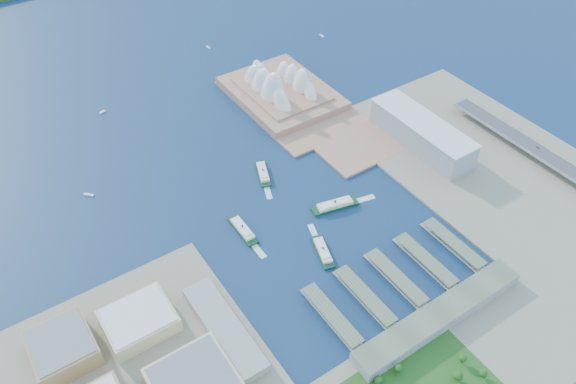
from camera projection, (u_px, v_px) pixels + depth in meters
ground at (341, 242)px, 627.10m from camera, size 3000.00×3000.00×0.00m
east_land at (519, 186)px, 693.47m from camera, size 240.00×500.00×3.00m
peninsula at (290, 102)px, 827.64m from camera, size 135.00×220.00×3.00m
opera_house at (281, 79)px, 817.94m from camera, size 134.00×180.00×58.00m
toaster_building at (421, 133)px, 741.07m from camera, size 45.00×155.00×35.00m
expressway at (559, 168)px, 706.77m from camera, size 26.00×340.00×11.85m
ferry_wharves at (396, 278)px, 584.11m from camera, size 184.00×90.00×9.30m
terminal_building at (439, 316)px, 545.14m from camera, size 200.00×28.00×12.00m
ferry_a at (243, 228)px, 636.29m from camera, size 13.68×51.39×9.69m
ferry_b at (263, 172)px, 708.04m from camera, size 30.12×50.81×9.39m
ferry_c at (323, 250)px, 612.67m from camera, size 26.59×50.16×9.21m
ferry_d at (335, 204)px, 664.42m from camera, size 58.95×26.67×10.81m
boat_a at (89, 195)px, 682.36m from camera, size 10.72×11.30×2.41m
boat_b at (102, 112)px, 809.85m from camera, size 9.35×5.31×2.39m
boat_c at (322, 36)px, 978.34m from camera, size 3.11×10.64×2.39m
boat_e at (208, 47)px, 948.63m from camera, size 4.53×10.22×2.42m
car_c at (538, 147)px, 726.77m from camera, size 1.90×4.68×1.36m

